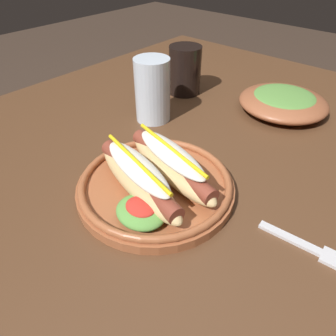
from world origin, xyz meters
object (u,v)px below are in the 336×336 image
soda_cup (185,70)px  water_cup (152,90)px  hot_dog_plate (155,180)px  side_bowl (282,101)px  fork (310,248)px

soda_cup → water_cup: water_cup is taller
hot_dog_plate → water_cup: bearing=134.1°
side_bowl → soda_cup: bearing=-163.6°
water_cup → side_bowl: size_ratio=0.68×
fork → side_bowl: size_ratio=0.61×
fork → soda_cup: 0.52m
fork → hot_dog_plate: bearing=-171.4°
soda_cup → hot_dog_plate: bearing=-58.0°
hot_dog_plate → soda_cup: size_ratio=2.17×
fork → side_bowl: side_bowl is taller
hot_dog_plate → water_cup: water_cup is taller
soda_cup → water_cup: size_ratio=0.87×
soda_cup → side_bowl: soda_cup is taller
hot_dog_plate → fork: size_ratio=2.07×
soda_cup → side_bowl: (0.23, 0.07, -0.03)m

